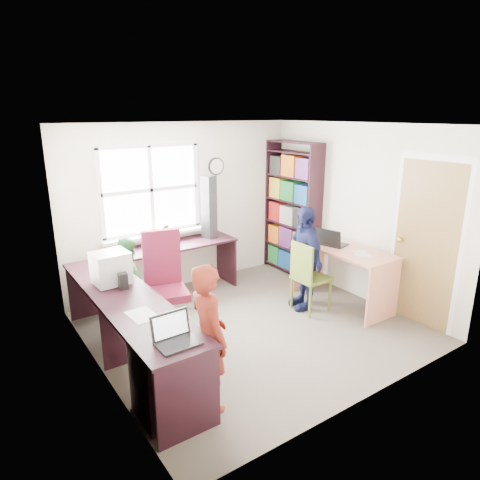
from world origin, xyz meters
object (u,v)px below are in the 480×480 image
(laptop_left, at_px, (175,336))
(person_navy, at_px, (304,258))
(laptop_right, at_px, (331,241))
(l_desk, at_px, (161,333))
(wooden_chair, at_px, (308,274))
(swivel_chair, at_px, (165,290))
(person_green, at_px, (129,281))
(cd_tower, at_px, (209,207))
(right_desk, at_px, (344,264))
(crt_monitor, at_px, (111,268))
(person_red, at_px, (209,337))
(bookshelf, at_px, (292,212))
(potted_plant, at_px, (163,235))

(laptop_left, bearing_deg, person_navy, 23.35)
(laptop_right, xyz_separation_m, person_navy, (-0.45, 0.03, -0.15))
(l_desk, height_order, laptop_left, laptop_left)
(wooden_chair, distance_m, laptop_left, 2.54)
(swivel_chair, bearing_deg, wooden_chair, -4.82)
(wooden_chair, relative_size, person_green, 0.86)
(cd_tower, bearing_deg, l_desk, -152.31)
(right_desk, xyz_separation_m, person_green, (-2.58, 1.08, -0.02))
(laptop_right, bearing_deg, right_desk, -176.68)
(crt_monitor, distance_m, cd_tower, 2.03)
(laptop_right, bearing_deg, person_red, 96.19)
(bookshelf, height_order, laptop_left, bookshelf)
(l_desk, bearing_deg, person_red, -77.13)
(bookshelf, height_order, swivel_chair, bookshelf)
(laptop_left, height_order, laptop_right, laptop_right)
(bookshelf, bearing_deg, person_red, -142.66)
(right_desk, relative_size, potted_plant, 4.37)
(swivel_chair, xyz_separation_m, person_green, (-0.28, 0.42, 0.03))
(person_green, bearing_deg, bookshelf, -83.41)
(laptop_left, bearing_deg, crt_monitor, 89.93)
(swivel_chair, distance_m, laptop_left, 1.65)
(crt_monitor, height_order, person_green, crt_monitor)
(swivel_chair, xyz_separation_m, laptop_right, (2.23, -0.48, 0.33))
(swivel_chair, relative_size, laptop_left, 3.59)
(cd_tower, xyz_separation_m, person_red, (-1.43, -2.40, -0.53))
(laptop_left, bearing_deg, potted_plant, 66.48)
(bookshelf, bearing_deg, laptop_left, -145.30)
(person_navy, bearing_deg, bookshelf, 161.75)
(swivel_chair, xyz_separation_m, person_navy, (1.78, -0.45, 0.17))
(person_red, distance_m, person_green, 1.90)
(crt_monitor, relative_size, person_red, 0.28)
(laptop_left, relative_size, laptop_right, 0.78)
(right_desk, height_order, person_red, person_red)
(right_desk, height_order, crt_monitor, crt_monitor)
(crt_monitor, distance_m, potted_plant, 1.39)
(right_desk, distance_m, cd_tower, 2.06)
(person_green, distance_m, person_navy, 2.24)
(bookshelf, bearing_deg, crt_monitor, -167.77)
(crt_monitor, distance_m, person_green, 0.67)
(l_desk, xyz_separation_m, laptop_right, (2.66, 0.33, 0.39))
(cd_tower, bearing_deg, person_red, -140.67)
(crt_monitor, bearing_deg, person_red, -79.42)
(right_desk, bearing_deg, laptop_right, 108.93)
(potted_plant, relative_size, person_green, 0.28)
(potted_plant, height_order, person_navy, person_navy)
(bookshelf, distance_m, potted_plant, 2.13)
(laptop_left, relative_size, person_navy, 0.24)
(swivel_chair, distance_m, wooden_chair, 1.82)
(person_red, xyz_separation_m, person_navy, (2.06, 1.03, 0.02))
(person_red, bearing_deg, cd_tower, -26.22)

